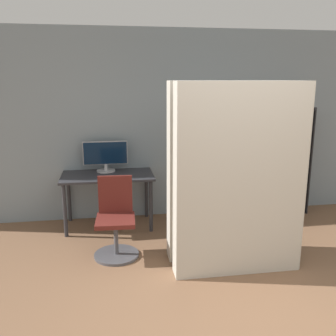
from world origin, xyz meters
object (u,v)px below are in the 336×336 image
(office_chair, at_px, (116,225))
(mattress_near, at_px, (240,181))
(bookshelf, at_px, (277,162))
(mattress_far, at_px, (228,172))
(monitor, at_px, (105,155))

(office_chair, bearing_deg, mattress_near, -24.92)
(bookshelf, height_order, mattress_far, mattress_far)
(bookshelf, relative_size, mattress_near, 0.81)
(monitor, relative_size, mattress_near, 0.31)
(office_chair, xyz_separation_m, mattress_far, (1.27, -0.19, 0.63))
(office_chair, distance_m, bookshelf, 2.72)
(office_chair, bearing_deg, mattress_far, -8.72)
(monitor, distance_m, mattress_far, 1.87)
(mattress_near, bearing_deg, mattress_far, 90.00)
(mattress_near, bearing_deg, monitor, 129.05)
(monitor, xyz_separation_m, bookshelf, (2.55, 0.00, -0.18))
(mattress_far, bearing_deg, monitor, 136.67)
(mattress_near, bearing_deg, bookshelf, 54.68)
(bookshelf, bearing_deg, office_chair, -155.98)
(monitor, bearing_deg, office_chair, -84.95)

